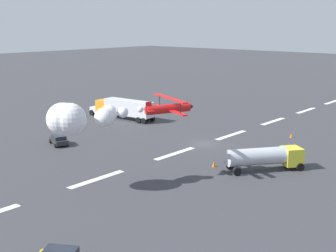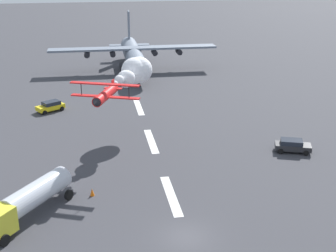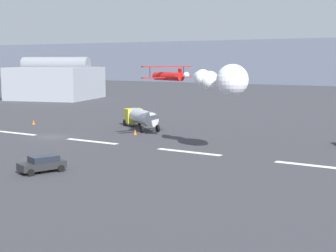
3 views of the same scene
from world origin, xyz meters
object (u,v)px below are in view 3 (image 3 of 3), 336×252
stunt_biplane_red (224,79)px  followme_car_yellow (42,163)px  traffic_cone_near (34,122)px  traffic_cone_far (135,132)px  fuel_tanker_truck (141,117)px

stunt_biplane_red → followme_car_yellow: 21.45m
followme_car_yellow → traffic_cone_near: size_ratio=6.01×
stunt_biplane_red → traffic_cone_near: size_ratio=21.49×
traffic_cone_near → traffic_cone_far: 20.32m
stunt_biplane_red → fuel_tanker_truck: 23.16m
fuel_tanker_truck → followme_car_yellow: (9.66, -29.19, -0.94)m
stunt_biplane_red → traffic_cone_far: (-16.13, 5.80, -7.72)m
fuel_tanker_truck → traffic_cone_near: 18.06m
stunt_biplane_red → traffic_cone_near: 37.79m
followme_car_yellow → traffic_cone_far: size_ratio=6.01×
fuel_tanker_truck → followme_car_yellow: size_ratio=2.02×
followme_car_yellow → traffic_cone_far: bearing=105.7°
fuel_tanker_truck → traffic_cone_far: fuel_tanker_truck is taller
stunt_biplane_red → traffic_cone_far: size_ratio=21.49×
traffic_cone_near → traffic_cone_far: (20.31, -0.57, 0.00)m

